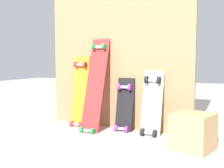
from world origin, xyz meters
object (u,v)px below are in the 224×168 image
Objects in this scene: skateboard_orange at (80,94)px; skateboard_red at (95,88)px; skateboard_black at (124,108)px; wooden_crate at (193,132)px; skateboard_white at (152,106)px.

skateboard_red is at bearing -20.79° from skateboard_orange.
skateboard_red is 1.68× the size of skateboard_black.
skateboard_red is 3.48× the size of wooden_crate.
skateboard_orange reaches higher than skateboard_white.
skateboard_white is at bearing 145.78° from wooden_crate.
skateboard_black is (0.27, 0.09, -0.19)m from skateboard_red.
skateboard_orange reaches higher than wooden_crate.
skateboard_red is 1.01m from wooden_crate.
skateboard_black is 0.89× the size of skateboard_white.
skateboard_black is at bearing 18.05° from skateboard_red.
skateboard_black is at bearing 175.24° from skateboard_white.
skateboard_white is 0.50m from wooden_crate.
wooden_crate is at bearing -23.64° from skateboard_black.
skateboard_white is at bearing -1.36° from skateboard_orange.
skateboard_orange is 2.84× the size of wooden_crate.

